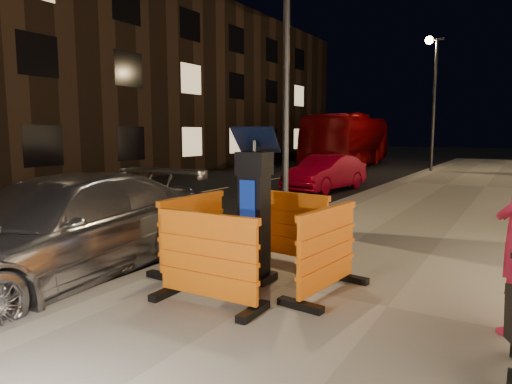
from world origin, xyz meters
The scene contains 13 objects.
ground_plane centered at (0.00, 0.00, 0.00)m, with size 120.00×120.00×0.00m, color black.
sidewalk centered at (3.00, 0.00, 0.07)m, with size 6.00×60.00×0.15m, color gray.
kerb centered at (0.00, 0.00, 0.07)m, with size 0.30×60.00×0.15m, color slate.
parking_kiosk centered at (1.35, 0.03, 1.03)m, with size 0.56×0.56×1.76m, color black.
barrier_front centered at (1.35, -0.92, 0.64)m, with size 1.26×0.52×0.98m, color orange.
barrier_back centered at (1.35, 0.98, 0.64)m, with size 1.26×0.52×0.98m, color orange.
barrier_kerbside centered at (0.40, 0.03, 0.64)m, with size 1.26×0.52×0.98m, color orange.
barrier_bldgside centered at (2.30, 0.03, 0.64)m, with size 1.26×0.52×0.98m, color orange.
car_silver centered at (-1.03, -0.95, 0.00)m, with size 1.95×4.79×1.39m, color #A6A6AA.
car_red centered at (-1.65, 9.66, 0.00)m, with size 1.28×3.66×1.21m, color #A4041F.
bus_doubledecker centered at (-4.84, 21.05, 0.00)m, with size 2.49×10.64×2.96m, color #8D0409.
street_lamp_mid centered at (0.25, 3.00, 3.15)m, with size 0.12×0.12×6.00m, color #3F3F44.
street_lamp_far centered at (0.25, 18.00, 3.15)m, with size 0.12×0.12×6.00m, color #3F3F44.
Camera 1 is at (4.16, -4.63, 1.96)m, focal length 32.00 mm.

